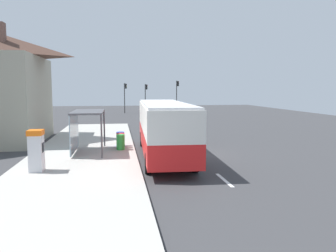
{
  "coord_description": "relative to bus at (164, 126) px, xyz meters",
  "views": [
    {
      "loc": [
        -4.34,
        -19.71,
        4.0
      ],
      "look_at": [
        -1.0,
        2.31,
        1.5
      ],
      "focal_mm": 35.49,
      "sensor_mm": 36.0,
      "label": 1
    }
  ],
  "objects": [
    {
      "name": "lane_stripe_seg_1",
      "position": [
        1.96,
        -0.33,
        -1.84
      ],
      "size": [
        0.16,
        2.2,
        0.01
      ],
      "primitive_type": "cube",
      "color": "silver",
      "rests_on": "ground"
    },
    {
      "name": "white_van",
      "position": [
        3.91,
        25.25,
        -0.5
      ],
      "size": [
        2.07,
        5.22,
        2.3
      ],
      "color": "silver",
      "rests_on": "ground"
    },
    {
      "name": "traffic_light_near_side",
      "position": [
        7.21,
        35.59,
        1.69
      ],
      "size": [
        0.49,
        0.28,
        5.35
      ],
      "color": "#2D2D2D",
      "rests_on": "ground"
    },
    {
      "name": "lane_stripe_seg_4",
      "position": [
        1.96,
        14.67,
        -1.84
      ],
      "size": [
        0.16,
        2.2,
        0.01
      ],
      "primitive_type": "cube",
      "color": "silver",
      "rests_on": "ground"
    },
    {
      "name": "lane_stripe_seg_7",
      "position": [
        1.96,
        29.67,
        -1.84
      ],
      "size": [
        0.16,
        2.2,
        0.01
      ],
      "primitive_type": "cube",
      "color": "silver",
      "rests_on": "ground"
    },
    {
      "name": "lane_stripe_seg_3",
      "position": [
        1.96,
        9.67,
        -1.84
      ],
      "size": [
        0.16,
        2.2,
        0.01
      ],
      "primitive_type": "cube",
      "color": "silver",
      "rests_on": "ground"
    },
    {
      "name": "traffic_light_median",
      "position": [
        2.11,
        37.19,
        1.36
      ],
      "size": [
        0.49,
        0.28,
        4.8
      ],
      "color": "#2D2D2D",
      "rests_on": "ground"
    },
    {
      "name": "ticket_machine",
      "position": [
        -6.39,
        -3.17,
        -0.67
      ],
      "size": [
        0.66,
        0.76,
        1.94
      ],
      "color": "silver",
      "rests_on": "sidewalk_platform"
    },
    {
      "name": "lane_stripe_seg_6",
      "position": [
        1.96,
        24.67,
        -1.84
      ],
      "size": [
        0.16,
        2.2,
        0.01
      ],
      "primitive_type": "cube",
      "color": "silver",
      "rests_on": "ground"
    },
    {
      "name": "bus_shelter",
      "position": [
        -4.7,
        1.29,
        0.25
      ],
      "size": [
        1.8,
        4.0,
        2.5
      ],
      "color": "#4C4C51",
      "rests_on": "sidewalk_platform"
    },
    {
      "name": "sidewalk_platform",
      "position": [
        -4.69,
        2.67,
        -1.75
      ],
      "size": [
        6.2,
        30.0,
        0.18
      ],
      "primitive_type": "cube",
      "color": "#ADAAA3",
      "rests_on": "ground"
    },
    {
      "name": "recycling_bin_blue",
      "position": [
        -2.49,
        3.23,
        -1.19
      ],
      "size": [
        0.52,
        0.52,
        0.95
      ],
      "primitive_type": "cylinder",
      "color": "blue",
      "rests_on": "sidewalk_platform"
    },
    {
      "name": "lane_stripe_seg_5",
      "position": [
        1.96,
        19.67,
        -1.84
      ],
      "size": [
        0.16,
        2.2,
        0.01
      ],
      "primitive_type": "cube",
      "color": "silver",
      "rests_on": "ground"
    },
    {
      "name": "bus",
      "position": [
        0.0,
        0.0,
        0.0
      ],
      "size": [
        2.92,
        11.09,
        3.21
      ],
      "color": "red",
      "rests_on": "ground"
    },
    {
      "name": "lane_stripe_seg_2",
      "position": [
        1.96,
        4.67,
        -1.84
      ],
      "size": [
        0.16,
        2.2,
        0.01
      ],
      "primitive_type": "cube",
      "color": "silver",
      "rests_on": "ground"
    },
    {
      "name": "ground_plane",
      "position": [
        1.71,
        14.67,
        -1.86
      ],
      "size": [
        56.0,
        92.0,
        0.04
      ],
      "primitive_type": "cube",
      "color": "#38383A"
    },
    {
      "name": "recycling_bin_red",
      "position": [
        -2.49,
        2.53,
        -1.19
      ],
      "size": [
        0.52,
        0.52,
        0.95
      ],
      "primitive_type": "cylinder",
      "color": "red",
      "rests_on": "sidewalk_platform"
    },
    {
      "name": "sedan_far",
      "position": [
        4.01,
        32.2,
        -1.05
      ],
      "size": [
        2.05,
        4.5,
        1.52
      ],
      "color": "#195933",
      "rests_on": "ground"
    },
    {
      "name": "traffic_light_far_side",
      "position": [
        -1.39,
        36.39,
        1.44
      ],
      "size": [
        0.49,
        0.28,
        4.94
      ],
      "color": "#2D2D2D",
      "rests_on": "ground"
    },
    {
      "name": "recycling_bin_green",
      "position": [
        -2.49,
        1.83,
        -1.19
      ],
      "size": [
        0.52,
        0.52,
        0.95
      ],
      "primitive_type": "cylinder",
      "color": "green",
      "rests_on": "sidewalk_platform"
    },
    {
      "name": "lane_stripe_seg_0",
      "position": [
        1.96,
        -5.33,
        -1.84
      ],
      "size": [
        0.16,
        2.2,
        0.01
      ],
      "primitive_type": "cube",
      "color": "silver",
      "rests_on": "ground"
    },
    {
      "name": "sedan_near",
      "position": [
        4.01,
        39.44,
        -1.05
      ],
      "size": [
        1.92,
        4.44,
        1.52
      ],
      "color": "#B7B7BC",
      "rests_on": "ground"
    }
  ]
}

